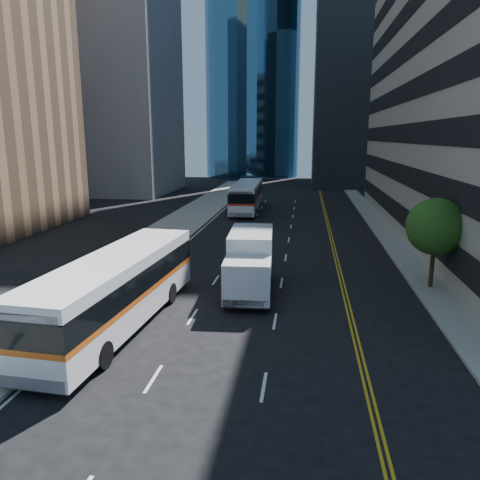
{
  "coord_description": "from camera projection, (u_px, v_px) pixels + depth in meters",
  "views": [
    {
      "loc": [
        1.72,
        -18.81,
        8.56
      ],
      "look_at": [
        -1.85,
        6.87,
        2.8
      ],
      "focal_mm": 35.0,
      "sensor_mm": 36.0,
      "label": 1
    }
  ],
  "objects": [
    {
      "name": "ground",
      "position": [
        260.0,
        338.0,
        20.28
      ],
      "size": [
        160.0,
        160.0,
        0.0
      ],
      "primitive_type": "plane",
      "color": "black",
      "rests_on": "ground"
    },
    {
      "name": "sidewalk_west",
      "position": [
        178.0,
        225.0,
        45.85
      ],
      "size": [
        5.0,
        90.0,
        0.15
      ],
      "primitive_type": "cube",
      "color": "gray",
      "rests_on": "ground"
    },
    {
      "name": "sidewalk_east",
      "position": [
        383.0,
        230.0,
        43.23
      ],
      "size": [
        2.0,
        90.0,
        0.15
      ],
      "primitive_type": "cube",
      "color": "gray",
      "rests_on": "ground"
    },
    {
      "name": "office_tower_north",
      "position": [
        405.0,
        10.0,
        80.98
      ],
      "size": [
        30.0,
        28.0,
        60.0
      ],
      "primitive_type": "cube",
      "color": "gray",
      "rests_on": "ground"
    },
    {
      "name": "midrise_west",
      "position": [
        110.0,
        76.0,
        70.53
      ],
      "size": [
        18.0,
        18.0,
        35.0
      ],
      "primitive_type": "cube",
      "color": "gray",
      "rests_on": "ground"
    },
    {
      "name": "street_tree",
      "position": [
        436.0,
        227.0,
        26.02
      ],
      "size": [
        3.2,
        3.2,
        5.1
      ],
      "color": "#332114",
      "rests_on": "sidewalk_east"
    },
    {
      "name": "bus_front",
      "position": [
        117.0,
        289.0,
        21.19
      ],
      "size": [
        3.67,
        13.0,
        3.31
      ],
      "rotation": [
        0.0,
        0.0,
        -0.07
      ],
      "color": "white",
      "rests_on": "ground"
    },
    {
      "name": "bus_rear",
      "position": [
        247.0,
        196.0,
        54.36
      ],
      "size": [
        3.15,
        12.84,
        3.29
      ],
      "rotation": [
        0.0,
        0.0,
        0.03
      ],
      "color": "white",
      "rests_on": "ground"
    },
    {
      "name": "box_truck",
      "position": [
        250.0,
        262.0,
        25.99
      ],
      "size": [
        2.76,
        7.04,
        3.31
      ],
      "rotation": [
        0.0,
        0.0,
        0.06
      ],
      "color": "silver",
      "rests_on": "ground"
    }
  ]
}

